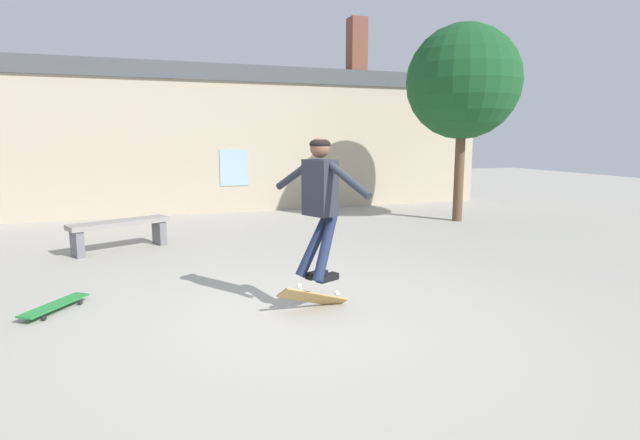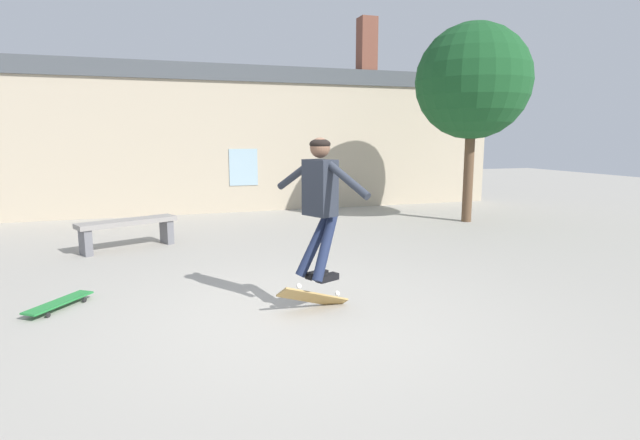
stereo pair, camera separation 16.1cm
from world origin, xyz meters
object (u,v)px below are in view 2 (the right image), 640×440
at_px(park_bench, 128,228).
at_px(tree_right, 473,82).
at_px(skateboard_resting, 59,303).
at_px(skater, 320,196).
at_px(skateboard_flipping, 313,297).

bearing_deg(park_bench, tree_right, -18.85).
distance_m(park_bench, skateboard_resting, 3.00).
relative_size(skater, skateboard_resting, 1.94).
distance_m(park_bench, skater, 4.48).
bearing_deg(skater, skateboard_flipping, 143.31).
bearing_deg(park_bench, skateboard_resting, -125.00).
bearing_deg(skateboard_resting, skateboard_flipping, -72.96).
relative_size(park_bench, skateboard_flipping, 1.95).
bearing_deg(skateboard_resting, tree_right, -29.36).
height_order(skateboard_flipping, skateboard_resting, skateboard_flipping).
bearing_deg(skateboard_flipping, park_bench, 106.05).
xyz_separation_m(tree_right, skater, (-4.88, -4.43, -1.76)).
height_order(tree_right, park_bench, tree_right).
height_order(park_bench, skateboard_flipping, park_bench).
relative_size(tree_right, skateboard_resting, 5.43).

